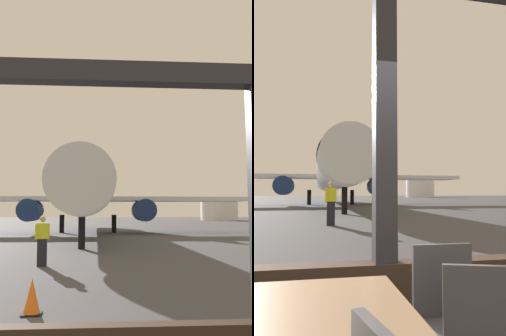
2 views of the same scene
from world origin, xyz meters
TOP-DOWN VIEW (x-y plane):
  - ground_plane at (0.00, 40.00)m, footprint 220.00×220.00m
  - airplane at (1.14, 31.14)m, footprint 28.45×36.74m
  - ground_crew_worker at (-0.00, 9.92)m, footprint 0.47×0.38m
  - traffic_cone at (0.70, 3.22)m, footprint 0.36×0.36m
  - fuel_storage_tank at (30.81, 89.04)m, footprint 8.65×8.65m

SIDE VIEW (x-z plane):
  - ground_plane at x=0.00m, z-range 0.00..0.00m
  - traffic_cone at x=0.70m, z-range -0.02..0.64m
  - ground_crew_worker at x=0.00m, z-range 0.03..1.77m
  - fuel_storage_tank at x=30.81m, z-range 0.00..5.13m
  - airplane at x=1.14m, z-range -1.70..8.36m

